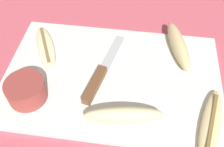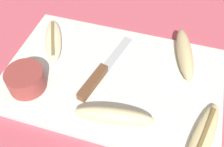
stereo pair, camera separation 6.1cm
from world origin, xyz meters
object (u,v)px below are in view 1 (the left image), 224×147
banana_ripe_center (210,126)px  prep_bowl (26,90)px  banana_mellow_near (178,45)px  banana_soft_right (124,115)px  banana_bright_far (46,47)px  knife (98,78)px

banana_ripe_center → prep_bowl: 0.39m
banana_mellow_near → banana_soft_right: bearing=-117.6°
prep_bowl → banana_bright_far: bearing=92.0°
knife → banana_soft_right: 0.12m
knife → banana_mellow_near: 0.22m
banana_soft_right → banana_bright_far: bearing=141.0°
banana_mellow_near → prep_bowl: size_ratio=2.04×
banana_soft_right → prep_bowl: prep_bowl is taller
knife → banana_ripe_center: (0.24, -0.09, 0.00)m
prep_bowl → knife: bearing=24.6°
knife → prep_bowl: (-0.14, -0.07, 0.02)m
banana_ripe_center → banana_bright_far: same height
banana_bright_far → knife: bearing=-28.4°
banana_mellow_near → prep_bowl: bearing=-150.0°
banana_mellow_near → prep_bowl: (-0.33, -0.19, 0.01)m
banana_bright_far → banana_mellow_near: 0.33m
banana_bright_far → prep_bowl: bearing=-88.0°
banana_soft_right → knife: bearing=125.6°
banana_soft_right → banana_ripe_center: (0.17, 0.01, -0.01)m
knife → banana_soft_right: bearing=-41.5°
banana_bright_far → banana_mellow_near: bearing=7.1°
knife → banana_bright_far: (-0.15, 0.08, 0.00)m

